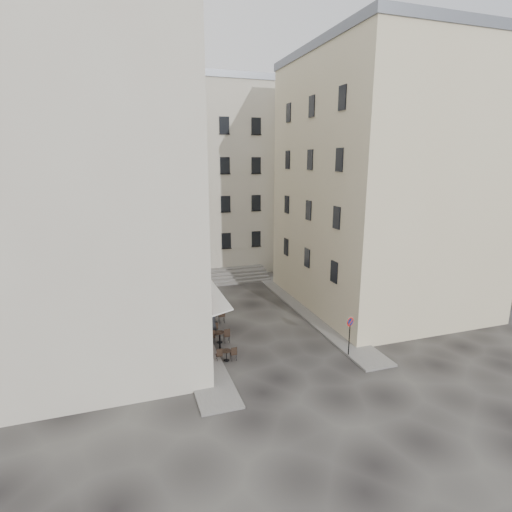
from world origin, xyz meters
name	(u,v)px	position (x,y,z in m)	size (l,w,h in m)	color
ground	(266,336)	(0.00, 0.00, 0.00)	(90.00, 90.00, 0.00)	black
sidewalk_left	(186,320)	(-4.50, 4.00, 0.06)	(2.00, 22.00, 0.12)	slate
sidewalk_right	(309,310)	(4.50, 3.00, 0.06)	(2.00, 18.00, 0.12)	slate
building_left	(76,172)	(-10.50, 3.00, 10.31)	(12.20, 16.20, 20.60)	beige
building_right	(382,183)	(10.50, 3.50, 9.31)	(12.20, 14.20, 18.60)	beige
building_back	(194,177)	(-1.00, 19.00, 9.31)	(18.20, 10.20, 18.60)	beige
cafe_storefront	(195,311)	(-4.32, 1.00, 1.88)	(1.74, 7.30, 3.50)	#420F09
stone_steps	(220,277)	(0.00, 12.57, 0.40)	(9.00, 3.15, 0.80)	slate
bollard_near	(220,342)	(-3.25, -1.00, 0.53)	(0.12, 0.12, 0.98)	black
bollard_mid	(208,320)	(-3.25, 2.50, 0.53)	(0.12, 0.12, 0.98)	black
bollard_far	(198,303)	(-3.25, 6.00, 0.53)	(0.12, 0.12, 0.98)	black
no_parking_sign	(350,329)	(3.56, -4.12, 1.70)	(0.53, 0.20, 2.40)	black
bistro_table_a	(226,354)	(-3.22, -2.43, 0.41)	(1.15, 0.54, 0.81)	black
bistro_table_b	(219,336)	(-3.08, -0.09, 0.46)	(1.29, 0.60, 0.90)	black
bistro_table_c	(209,329)	(-3.42, 1.32, 0.41)	(1.13, 0.53, 0.79)	black
bistro_table_d	(214,316)	(-2.67, 3.05, 0.50)	(1.40, 0.66, 0.99)	black
bistro_table_e	(197,309)	(-3.60, 4.80, 0.50)	(1.40, 0.66, 0.98)	black
pedestrian	(213,323)	(-3.20, 1.11, 0.85)	(0.62, 0.41, 1.69)	black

